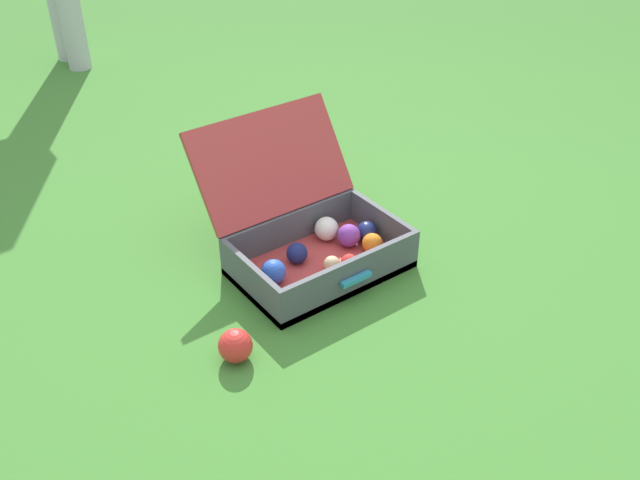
{
  "coord_description": "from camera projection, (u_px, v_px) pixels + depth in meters",
  "views": [
    {
      "loc": [
        -1.18,
        -1.52,
        1.38
      ],
      "look_at": [
        -0.07,
        -0.01,
        0.12
      ],
      "focal_mm": 39.77,
      "sensor_mm": 36.0,
      "label": 1
    }
  ],
  "objects": [
    {
      "name": "ground_plane",
      "position": [
        336.0,
        261.0,
        2.37
      ],
      "size": [
        16.0,
        16.0,
        0.0
      ],
      "primitive_type": "plane",
      "color": "#3D7A2D"
    },
    {
      "name": "open_suitcase",
      "position": [
        310.0,
        235.0,
        2.32
      ],
      "size": [
        0.54,
        0.58,
        0.43
      ],
      "color": "#B23838",
      "rests_on": "ground"
    },
    {
      "name": "stray_ball_on_grass",
      "position": [
        235.0,
        346.0,
        1.95
      ],
      "size": [
        0.1,
        0.1,
        0.1
      ],
      "primitive_type": "sphere",
      "color": "red",
      "rests_on": "ground"
    }
  ]
}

